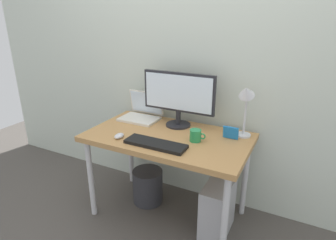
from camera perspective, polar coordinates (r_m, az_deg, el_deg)
ground_plane at (r=2.50m, az=-0.00°, el=-18.12°), size 6.00×6.00×0.00m
back_wall at (r=2.34m, az=4.61°, el=13.97°), size 4.40×0.04×2.60m
desk at (r=2.16m, az=-0.00°, el=-4.68°), size 1.21×0.68×0.71m
monitor at (r=2.24m, az=2.10°, el=4.90°), size 0.60×0.20×0.43m
laptop at (r=2.47m, az=-5.21°, el=1.62°), size 0.32×0.26×0.23m
desk_lamp at (r=2.07m, az=15.33°, el=3.98°), size 0.11×0.16×0.41m
keyboard at (r=1.97m, az=-2.51°, el=-4.82°), size 0.44×0.14×0.02m
mouse at (r=2.11m, az=-9.77°, el=-3.15°), size 0.06×0.09×0.03m
coffee_mug at (r=2.03m, az=5.56°, el=-3.11°), size 0.12×0.08×0.09m
photo_frame at (r=2.10m, az=12.46°, el=-2.50°), size 0.11×0.03×0.09m
computer_tower at (r=2.24m, az=9.92°, el=-17.09°), size 0.18×0.36×0.42m
wastebasket at (r=2.56m, az=-4.07°, el=-13.06°), size 0.26×0.26×0.30m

